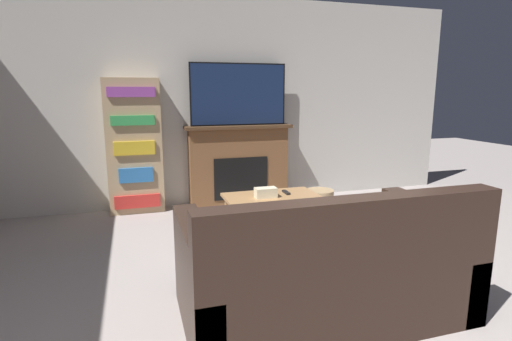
{
  "coord_description": "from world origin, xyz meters",
  "views": [
    {
      "loc": [
        -1.08,
        -1.49,
        1.5
      ],
      "look_at": [
        0.12,
        2.4,
        0.69
      ],
      "focal_mm": 28.0,
      "sensor_mm": 36.0,
      "label": 1
    }
  ],
  "objects_px": {
    "coffee_table": "(272,201)",
    "storage_basket": "(320,198)",
    "tv": "(239,94)",
    "bookshelf": "(134,147)",
    "couch": "(325,273)",
    "fireplace": "(239,164)"
  },
  "relations": [
    {
      "from": "tv",
      "to": "bookshelf",
      "type": "relative_size",
      "value": 0.77
    },
    {
      "from": "tv",
      "to": "couch",
      "type": "bearing_deg",
      "value": -93.32
    },
    {
      "from": "couch",
      "to": "storage_basket",
      "type": "bearing_deg",
      "value": 64.53
    },
    {
      "from": "couch",
      "to": "bookshelf",
      "type": "distance_m",
      "value": 3.13
    },
    {
      "from": "tv",
      "to": "bookshelf",
      "type": "xyz_separation_m",
      "value": [
        -1.33,
        -0.0,
        -0.63
      ]
    },
    {
      "from": "tv",
      "to": "storage_basket",
      "type": "distance_m",
      "value": 1.73
    },
    {
      "from": "coffee_table",
      "to": "storage_basket",
      "type": "relative_size",
      "value": 2.62
    },
    {
      "from": "couch",
      "to": "coffee_table",
      "type": "relative_size",
      "value": 1.93
    },
    {
      "from": "tv",
      "to": "coffee_table",
      "type": "relative_size",
      "value": 1.3
    },
    {
      "from": "bookshelf",
      "to": "storage_basket",
      "type": "height_order",
      "value": "bookshelf"
    },
    {
      "from": "fireplace",
      "to": "couch",
      "type": "xyz_separation_m",
      "value": [
        -0.17,
        -2.88,
        -0.23
      ]
    },
    {
      "from": "coffee_table",
      "to": "tv",
      "type": "bearing_deg",
      "value": 90.0
    },
    {
      "from": "tv",
      "to": "bookshelf",
      "type": "height_order",
      "value": "tv"
    },
    {
      "from": "bookshelf",
      "to": "storage_basket",
      "type": "bearing_deg",
      "value": -10.36
    },
    {
      "from": "tv",
      "to": "coffee_table",
      "type": "height_order",
      "value": "tv"
    },
    {
      "from": "tv",
      "to": "storage_basket",
      "type": "bearing_deg",
      "value": -23.3
    },
    {
      "from": "fireplace",
      "to": "bookshelf",
      "type": "height_order",
      "value": "bookshelf"
    },
    {
      "from": "coffee_table",
      "to": "storage_basket",
      "type": "xyz_separation_m",
      "value": [
        0.99,
        0.89,
        -0.27
      ]
    },
    {
      "from": "fireplace",
      "to": "bookshelf",
      "type": "relative_size",
      "value": 0.86
    },
    {
      "from": "fireplace",
      "to": "couch",
      "type": "height_order",
      "value": "fireplace"
    },
    {
      "from": "fireplace",
      "to": "storage_basket",
      "type": "relative_size",
      "value": 3.84
    },
    {
      "from": "bookshelf",
      "to": "coffee_table",
      "type": "bearing_deg",
      "value": -44.58
    }
  ]
}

